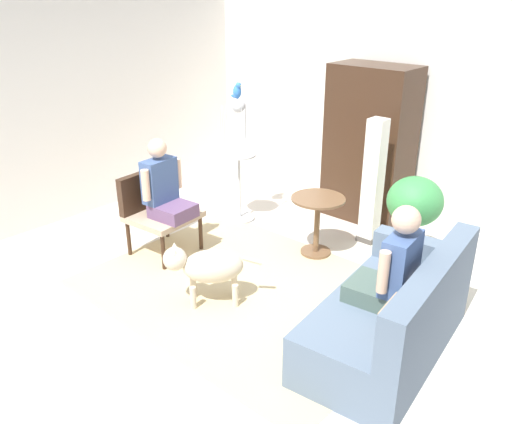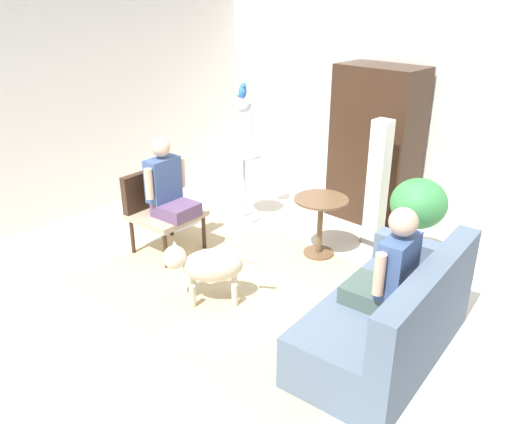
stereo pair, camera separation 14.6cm
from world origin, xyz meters
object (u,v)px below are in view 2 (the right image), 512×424
object	(u,v)px
person_on_couch	(390,269)
person_on_armchair	(167,186)
armchair	(159,204)
bird_cage_stand	(244,160)
column_lamp	(377,184)
round_end_table	(320,217)
dog	(207,265)
couch	(392,319)
parrot	(243,91)
armoire_cabinet	(376,146)
potted_plant	(418,210)

from	to	relation	value
person_on_couch	person_on_armchair	distance (m)	2.56
armchair	person_on_armchair	bearing A→B (deg)	4.90
person_on_armchair	bird_cage_stand	bearing A→B (deg)	91.89
bird_cage_stand	column_lamp	distance (m)	1.59
round_end_table	dog	distance (m)	1.44
couch	person_on_couch	distance (m)	0.44
person_on_armchair	parrot	world-z (taller)	parrot
person_on_armchair	column_lamp	bearing A→B (deg)	49.34
dog	armoire_cabinet	bearing A→B (deg)	89.29
bird_cage_stand	person_on_armchair	bearing A→B (deg)	-88.11
round_end_table	column_lamp	bearing A→B (deg)	67.89
armchair	parrot	size ratio (longest dim) A/B	4.68
armchair	bird_cage_stand	world-z (taller)	bird_cage_stand
dog	bird_cage_stand	size ratio (longest dim) A/B	0.46
couch	person_on_armchair	xyz separation A→B (m)	(-2.60, -0.10, 0.45)
person_on_couch	round_end_table	size ratio (longest dim) A/B	1.27
couch	round_end_table	xyz separation A→B (m)	(-1.41, 0.95, 0.12)
parrot	round_end_table	bearing A→B (deg)	-5.26
couch	column_lamp	distance (m)	2.00
couch	potted_plant	xyz separation A→B (m)	(-0.58, 1.44, 0.30)
column_lamp	armoire_cabinet	world-z (taller)	armoire_cabinet
armchair	potted_plant	size ratio (longest dim) A/B	0.93
parrot	armoire_cabinet	distance (m)	1.69
column_lamp	person_on_couch	bearing A→B (deg)	-56.00
round_end_table	dog	bearing A→B (deg)	-96.81
armchair	armoire_cabinet	xyz separation A→B (m)	(1.21, 2.28, 0.41)
potted_plant	bird_cage_stand	bearing A→B (deg)	-169.56
potted_plant	column_lamp	bearing A→B (deg)	164.95
person_on_couch	bird_cage_stand	world-z (taller)	bird_cage_stand
dog	bird_cage_stand	world-z (taller)	bird_cage_stand
person_on_armchair	dog	world-z (taller)	person_on_armchair
round_end_table	potted_plant	bearing A→B (deg)	30.86
person_on_armchair	potted_plant	size ratio (longest dim) A/B	0.87
person_on_couch	dog	bearing A→B (deg)	-163.61
couch	parrot	bearing A→B (deg)	158.21
bird_cage_stand	potted_plant	world-z (taller)	bird_cage_stand
dog	potted_plant	bearing A→B (deg)	62.59
parrot	armchair	bearing A→B (deg)	-95.14
armchair	column_lamp	bearing A→B (deg)	46.64
couch	armchair	distance (m)	2.77
bird_cage_stand	armchair	bearing A→B (deg)	-95.77
person_on_armchair	potted_plant	xyz separation A→B (m)	(2.02, 1.54, -0.16)
couch	bird_cage_stand	bearing A→B (deg)	158.11
person_on_armchair	bird_cage_stand	xyz separation A→B (m)	(-0.04, 1.16, -0.00)
parrot	bird_cage_stand	bearing A→B (deg)	-0.00
couch	column_lamp	world-z (taller)	column_lamp
round_end_table	couch	bearing A→B (deg)	-33.93
person_on_couch	column_lamp	xyz separation A→B (m)	(-1.10, 1.63, -0.05)
person_on_armchair	dog	xyz separation A→B (m)	(1.02, -0.38, -0.39)
person_on_couch	armoire_cabinet	xyz separation A→B (m)	(-1.50, 2.20, 0.18)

